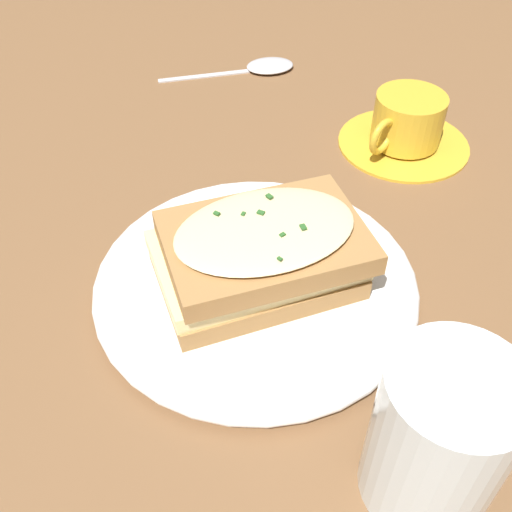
% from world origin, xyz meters
% --- Properties ---
extents(ground_plane, '(2.40, 2.40, 0.00)m').
position_xyz_m(ground_plane, '(0.00, 0.00, 0.00)').
color(ground_plane, brown).
extents(dinner_plate, '(0.27, 0.27, 0.02)m').
position_xyz_m(dinner_plate, '(0.00, -0.00, 0.01)').
color(dinner_plate, white).
rests_on(dinner_plate, ground_plane).
extents(sandwich, '(0.19, 0.18, 0.06)m').
position_xyz_m(sandwich, '(0.00, -0.00, 0.05)').
color(sandwich, '#A37542').
rests_on(sandwich, dinner_plate).
extents(teacup_with_saucer, '(0.14, 0.14, 0.06)m').
position_xyz_m(teacup_with_saucer, '(0.08, 0.26, 0.02)').
color(teacup_with_saucer, gold).
rests_on(teacup_with_saucer, ground_plane).
extents(water_glass, '(0.08, 0.08, 0.11)m').
position_xyz_m(water_glass, '(0.15, -0.12, 0.06)').
color(water_glass, silver).
rests_on(water_glass, ground_plane).
extents(spoon, '(0.16, 0.12, 0.01)m').
position_xyz_m(spoon, '(-0.12, 0.37, 0.00)').
color(spoon, silver).
rests_on(spoon, ground_plane).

